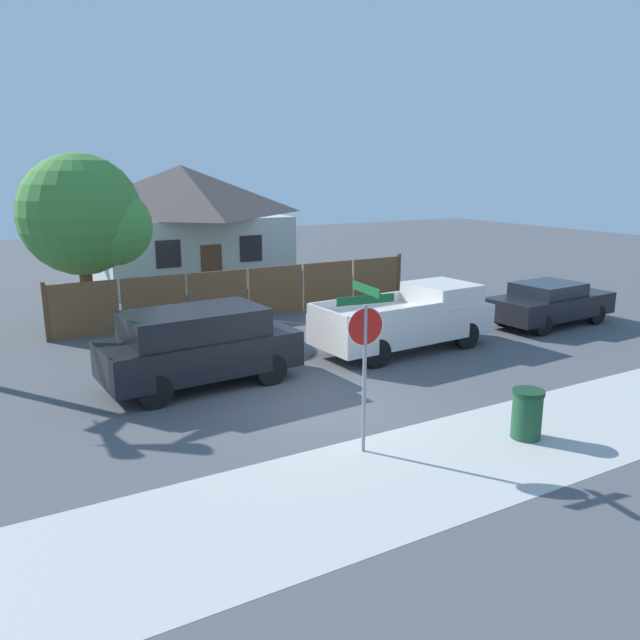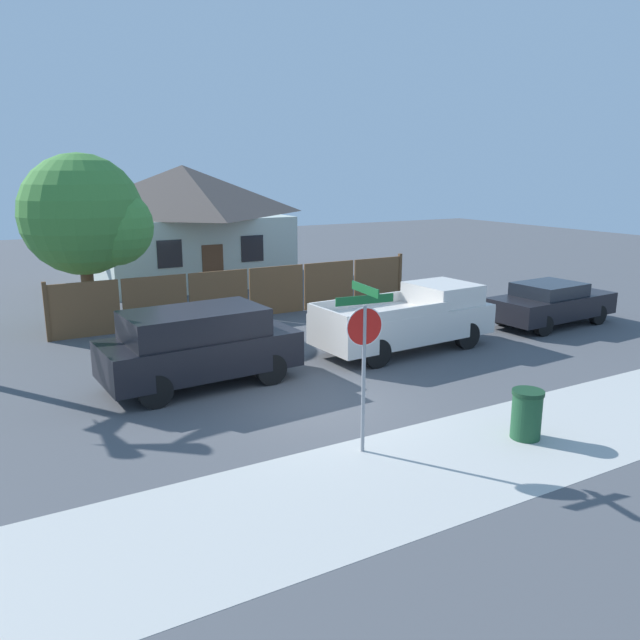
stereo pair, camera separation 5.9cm
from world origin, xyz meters
TOP-DOWN VIEW (x-y plane):
  - ground_plane at (0.00, 0.00)m, footprint 80.00×80.00m
  - sidewalk_strip at (0.00, -3.60)m, footprint 36.00×3.20m
  - wooden_fence at (2.01, 8.33)m, footprint 12.97×0.12m
  - house at (2.50, 16.63)m, footprint 8.52×7.52m
  - oak_tree at (-2.77, 9.77)m, footprint 4.01×3.82m
  - red_suv at (-1.78, 2.40)m, footprint 4.61×2.19m
  - orange_pickup at (4.38, 2.41)m, footprint 5.31×2.23m
  - parked_sedan at (10.14, 2.40)m, footprint 4.51×2.05m
  - stop_sign at (-0.43, -2.49)m, footprint 1.09×0.98m
  - trash_bin at (2.57, -3.53)m, footprint 0.60×0.60m

SIDE VIEW (x-z plane):
  - ground_plane at x=0.00m, z-range 0.00..0.00m
  - sidewalk_strip at x=0.00m, z-range 0.00..0.01m
  - trash_bin at x=2.57m, z-range 0.01..0.96m
  - parked_sedan at x=10.14m, z-range 0.03..1.45m
  - wooden_fence at x=2.01m, z-range -0.05..1.75m
  - orange_pickup at x=4.38m, z-range 0.00..1.77m
  - red_suv at x=-1.78m, z-range 0.08..1.91m
  - stop_sign at x=-0.43m, z-range 0.56..3.61m
  - house at x=2.50m, z-range 0.10..5.28m
  - oak_tree at x=-2.77m, z-range 0.75..6.25m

